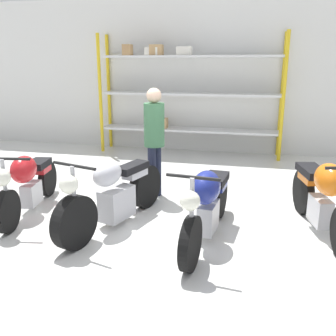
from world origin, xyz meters
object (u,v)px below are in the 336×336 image
at_px(motorcycle_red, 27,181).
at_px(motorcycle_blue, 207,202).
at_px(shelving_rack, 184,90).
at_px(person_browsing, 154,134).
at_px(motorcycle_silver, 114,195).
at_px(motorcycle_orange, 323,195).

xyz_separation_m(motorcycle_red, motorcycle_blue, (2.62, -0.29, 0.01)).
bearing_deg(motorcycle_red, shelving_rack, 150.83).
bearing_deg(shelving_rack, motorcycle_blue, -75.88).
height_order(motorcycle_blue, person_browsing, person_browsing).
relative_size(motorcycle_red, motorcycle_silver, 0.92).
height_order(motorcycle_red, person_browsing, person_browsing).
xyz_separation_m(motorcycle_orange, person_browsing, (-2.41, 0.85, 0.51)).
xyz_separation_m(shelving_rack, motorcycle_blue, (1.13, -4.50, -1.00)).
distance_m(motorcycle_red, motorcycle_blue, 2.64).
bearing_deg(shelving_rack, person_browsing, -87.92).
xyz_separation_m(shelving_rack, motorcycle_red, (-1.49, -4.20, -1.02)).
bearing_deg(motorcycle_red, motorcycle_blue, 73.95).
bearing_deg(shelving_rack, motorcycle_orange, -57.82).
distance_m(shelving_rack, motorcycle_orange, 4.83).
bearing_deg(motorcycle_blue, motorcycle_silver, -91.00).
distance_m(motorcycle_red, motorcycle_orange, 4.01).
bearing_deg(motorcycle_silver, motorcycle_red, -79.17).
distance_m(motorcycle_blue, person_browsing, 1.77).
height_order(motorcycle_silver, motorcycle_blue, motorcycle_blue).
bearing_deg(person_browsing, motorcycle_red, 47.14).
xyz_separation_m(shelving_rack, motorcycle_orange, (2.52, -4.00, -0.98)).
relative_size(motorcycle_silver, person_browsing, 1.21).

